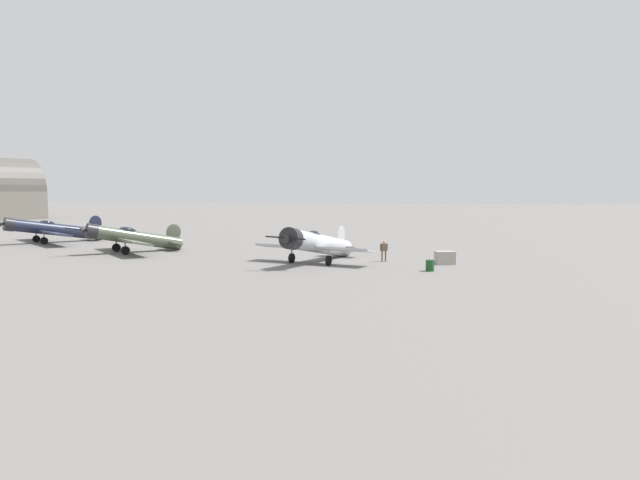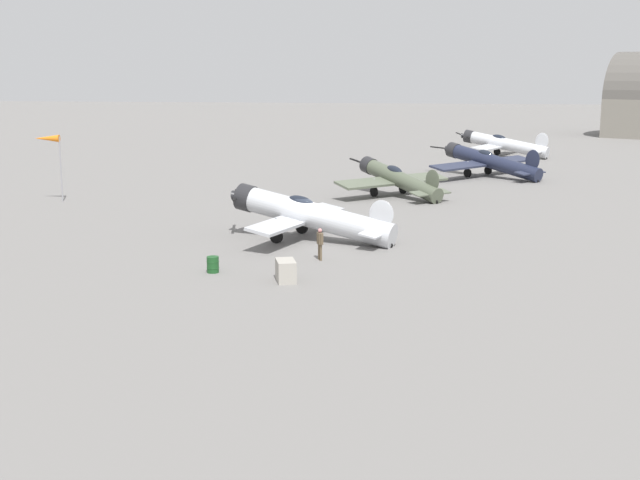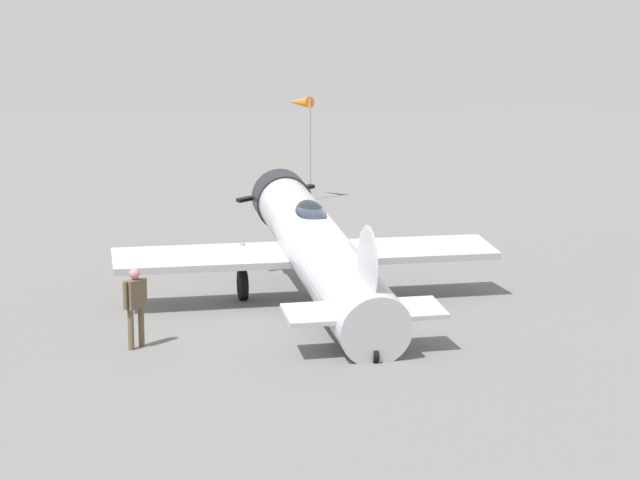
# 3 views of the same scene
# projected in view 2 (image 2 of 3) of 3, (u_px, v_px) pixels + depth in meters

# --- Properties ---
(ground_plane) EXTENTS (400.00, 400.00, 0.00)m
(ground_plane) POSITION_uv_depth(u_px,v_px,m) (316.00, 241.00, 51.64)
(ground_plane) COLOR slate
(airplane_foreground) EXTENTS (10.68, 10.06, 3.27)m
(airplane_foreground) POSITION_uv_depth(u_px,v_px,m) (308.00, 215.00, 51.56)
(airplane_foreground) COLOR #B7BABF
(airplane_foreground) RESTS_ON ground_plane
(airplane_mid_apron) EXTENTS (9.10, 9.06, 2.97)m
(airplane_mid_apron) POSITION_uv_depth(u_px,v_px,m) (397.00, 179.00, 68.94)
(airplane_mid_apron) COLOR #4C5442
(airplane_mid_apron) RESTS_ON ground_plane
(airplane_far_line) EXTENTS (10.59, 11.53, 3.05)m
(airplane_far_line) POSITION_uv_depth(u_px,v_px,m) (489.00, 161.00, 81.20)
(airplane_far_line) COLOR #1E2338
(airplane_far_line) RESTS_ON ground_plane
(airplane_outer_stand) EXTENTS (10.54, 11.12, 3.06)m
(airplane_outer_stand) POSITION_uv_depth(u_px,v_px,m) (503.00, 144.00, 99.51)
(airplane_outer_stand) COLOR #B7BABF
(airplane_outer_stand) RESTS_ON ground_plane
(ground_crew_mechanic) EXTENTS (0.41, 0.62, 1.74)m
(ground_crew_mechanic) POSITION_uv_depth(u_px,v_px,m) (320.00, 241.00, 46.27)
(ground_crew_mechanic) COLOR brown
(ground_crew_mechanic) RESTS_ON ground_plane
(equipment_crate) EXTENTS (1.28, 1.69, 1.05)m
(equipment_crate) POSITION_uv_depth(u_px,v_px,m) (286.00, 271.00, 41.77)
(equipment_crate) COLOR #9E998E
(equipment_crate) RESTS_ON ground_plane
(fuel_drum) EXTENTS (0.64, 0.64, 0.82)m
(fuel_drum) POSITION_uv_depth(u_px,v_px,m) (213.00, 265.00, 43.59)
(fuel_drum) COLOR #19471E
(fuel_drum) RESTS_ON ground_plane
(windsock_mast) EXTENTS (1.97, 0.70, 5.13)m
(windsock_mast) POSITION_uv_depth(u_px,v_px,m) (48.00, 141.00, 65.86)
(windsock_mast) COLOR gray
(windsock_mast) RESTS_ON ground_plane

